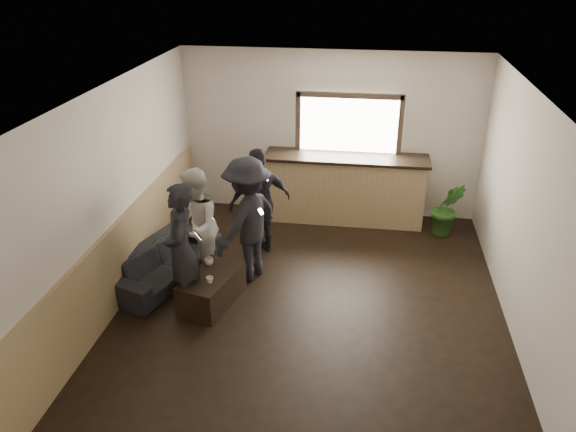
% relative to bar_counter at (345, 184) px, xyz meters
% --- Properties ---
extents(ground, '(5.00, 6.00, 0.01)m').
position_rel_bar_counter_xyz_m(ground, '(-0.30, -2.70, -0.64)').
color(ground, black).
extents(room_shell, '(5.01, 6.01, 2.80)m').
position_rel_bar_counter_xyz_m(room_shell, '(-1.04, -2.70, 0.83)').
color(room_shell, silver).
rests_on(room_shell, ground).
extents(bar_counter, '(2.70, 0.68, 2.13)m').
position_rel_bar_counter_xyz_m(bar_counter, '(0.00, 0.00, 0.00)').
color(bar_counter, '#A6845A').
rests_on(bar_counter, ground).
extents(sofa, '(1.26, 1.97, 0.54)m').
position_rel_bar_counter_xyz_m(sofa, '(-2.38, -2.30, -0.37)').
color(sofa, black).
rests_on(sofa, ground).
extents(coffee_table, '(0.75, 1.06, 0.42)m').
position_rel_bar_counter_xyz_m(coffee_table, '(-1.58, -2.79, -0.43)').
color(coffee_table, black).
rests_on(coffee_table, ground).
extents(cup_a, '(0.15, 0.15, 0.09)m').
position_rel_bar_counter_xyz_m(cup_a, '(-1.67, -2.54, -0.17)').
color(cup_a, silver).
rests_on(cup_a, coffee_table).
extents(cup_b, '(0.10, 0.10, 0.08)m').
position_rel_bar_counter_xyz_m(cup_b, '(-1.54, -2.98, -0.18)').
color(cup_b, silver).
rests_on(cup_b, coffee_table).
extents(potted_plant, '(0.53, 0.44, 0.92)m').
position_rel_bar_counter_xyz_m(potted_plant, '(1.67, -0.33, -0.18)').
color(potted_plant, '#2D6623').
rests_on(potted_plant, ground).
extents(person_a, '(0.57, 0.72, 1.73)m').
position_rel_bar_counter_xyz_m(person_a, '(-1.89, -2.94, 0.22)').
color(person_a, black).
rests_on(person_a, ground).
extents(person_b, '(0.77, 0.90, 1.63)m').
position_rel_bar_counter_xyz_m(person_b, '(-1.93, -2.20, 0.17)').
color(person_b, silver).
rests_on(person_b, ground).
extents(person_c, '(1.10, 1.33, 1.78)m').
position_rel_bar_counter_xyz_m(person_c, '(-1.23, -2.06, 0.25)').
color(person_c, black).
rests_on(person_c, ground).
extents(person_d, '(1.03, 0.88, 1.66)m').
position_rel_bar_counter_xyz_m(person_d, '(-1.20, -1.32, 0.19)').
color(person_d, black).
rests_on(person_d, ground).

